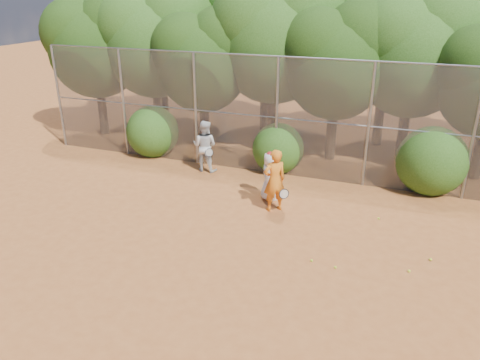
% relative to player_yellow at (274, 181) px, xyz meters
% --- Properties ---
extents(ground, '(80.00, 80.00, 0.00)m').
position_rel_player_yellow_xyz_m(ground, '(0.21, -3.19, -0.93)').
color(ground, '#985022').
rests_on(ground, ground).
extents(fence_back, '(20.05, 0.09, 4.03)m').
position_rel_player_yellow_xyz_m(fence_back, '(0.09, 2.81, 1.12)').
color(fence_back, gray).
rests_on(fence_back, ground).
extents(tree_0, '(4.38, 3.81, 6.00)m').
position_rel_player_yellow_xyz_m(tree_0, '(-9.24, 4.85, 3.00)').
color(tree_0, black).
rests_on(tree_0, ground).
extents(tree_1, '(4.64, 4.03, 6.35)m').
position_rel_player_yellow_xyz_m(tree_1, '(-6.73, 5.35, 3.23)').
color(tree_1, black).
rests_on(tree_1, ground).
extents(tree_2, '(3.99, 3.47, 5.47)m').
position_rel_player_yellow_xyz_m(tree_2, '(-4.24, 4.64, 2.65)').
color(tree_2, black).
rests_on(tree_2, ground).
extents(tree_3, '(4.89, 4.26, 6.70)m').
position_rel_player_yellow_xyz_m(tree_3, '(-1.73, 5.65, 3.47)').
color(tree_3, black).
rests_on(tree_3, ground).
extents(tree_4, '(4.19, 3.64, 5.73)m').
position_rel_player_yellow_xyz_m(tree_4, '(0.76, 5.05, 2.83)').
color(tree_4, black).
rests_on(tree_4, ground).
extents(tree_5, '(4.51, 3.92, 6.17)m').
position_rel_player_yellow_xyz_m(tree_5, '(3.26, 5.85, 3.12)').
color(tree_5, black).
rests_on(tree_5, ground).
extents(tree_9, '(4.83, 4.20, 6.62)m').
position_rel_player_yellow_xyz_m(tree_9, '(-7.73, 7.65, 3.41)').
color(tree_9, black).
rests_on(tree_9, ground).
extents(tree_10, '(5.15, 4.48, 7.06)m').
position_rel_player_yellow_xyz_m(tree_10, '(-2.73, 7.85, 3.70)').
color(tree_10, black).
rests_on(tree_10, ground).
extents(tree_11, '(4.64, 4.03, 6.35)m').
position_rel_player_yellow_xyz_m(tree_11, '(2.27, 7.45, 3.23)').
color(tree_11, black).
rests_on(tree_11, ground).
extents(bush_0, '(2.00, 2.00, 2.00)m').
position_rel_player_yellow_xyz_m(bush_0, '(-5.79, 3.11, 0.07)').
color(bush_0, '#224711').
rests_on(bush_0, ground).
extents(bush_1, '(1.80, 1.80, 1.80)m').
position_rel_player_yellow_xyz_m(bush_1, '(-0.79, 3.11, -0.03)').
color(bush_1, '#224711').
rests_on(bush_1, ground).
extents(bush_2, '(2.20, 2.20, 2.20)m').
position_rel_player_yellow_xyz_m(bush_2, '(4.21, 3.11, 0.17)').
color(bush_2, '#224711').
rests_on(bush_2, ground).
extents(player_yellow, '(0.89, 0.78, 1.86)m').
position_rel_player_yellow_xyz_m(player_yellow, '(0.00, 0.00, 0.00)').
color(player_yellow, orange).
rests_on(player_yellow, ground).
extents(player_teen, '(0.88, 0.85, 1.54)m').
position_rel_player_yellow_xyz_m(player_teen, '(-0.34, 0.66, -0.16)').
color(player_teen, silver).
rests_on(player_teen, ground).
extents(player_white, '(0.90, 0.74, 1.82)m').
position_rel_player_yellow_xyz_m(player_white, '(-3.19, 2.21, -0.02)').
color(player_white, silver).
rests_on(player_white, ground).
extents(ball_0, '(0.07, 0.07, 0.07)m').
position_rel_player_yellow_xyz_m(ball_0, '(3.84, -2.02, -0.90)').
color(ball_0, '#BAD126').
rests_on(ball_0, ground).
extents(ball_1, '(0.07, 0.07, 0.07)m').
position_rel_player_yellow_xyz_m(ball_1, '(4.30, -1.33, -0.90)').
color(ball_1, '#BAD126').
rests_on(ball_1, ground).
extents(ball_2, '(0.07, 0.07, 0.07)m').
position_rel_player_yellow_xyz_m(ball_2, '(2.23, -2.46, -0.90)').
color(ball_2, '#BAD126').
rests_on(ball_2, ground).
extents(ball_4, '(0.07, 0.07, 0.07)m').
position_rel_player_yellow_xyz_m(ball_4, '(1.65, -2.37, -0.90)').
color(ball_4, '#BAD126').
rests_on(ball_4, ground).
extents(ball_5, '(0.07, 0.07, 0.07)m').
position_rel_player_yellow_xyz_m(ball_5, '(2.94, 0.44, -0.90)').
color(ball_5, '#BAD126').
rests_on(ball_5, ground).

